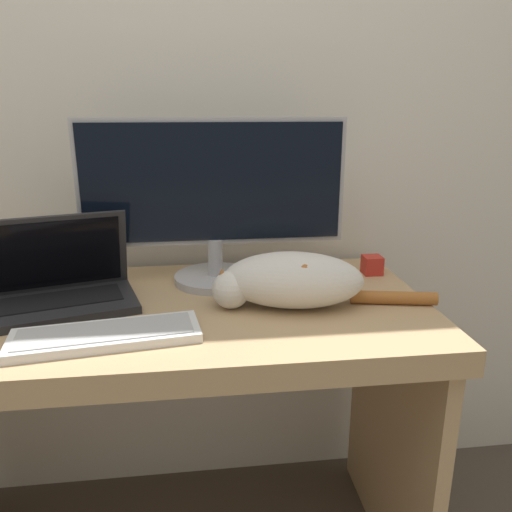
{
  "coord_description": "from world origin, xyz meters",
  "views": [
    {
      "loc": [
        0.09,
        -0.82,
        1.24
      ],
      "look_at": [
        0.23,
        0.29,
        0.91
      ],
      "focal_mm": 35.0,
      "sensor_mm": 36.0,
      "label": 1
    }
  ],
  "objects": [
    {
      "name": "monitor",
      "position": [
        0.14,
        0.48,
        1.01
      ],
      "size": [
        0.7,
        0.22,
        0.44
      ],
      "color": "#B2B2B7",
      "rests_on": "desk"
    },
    {
      "name": "laptop",
      "position": [
        -0.24,
        0.34,
        0.82
      ],
      "size": [
        0.39,
        0.3,
        0.22
      ],
      "rotation": [
        0.0,
        0.0,
        0.28
      ],
      "color": "#232326",
      "rests_on": "desk"
    },
    {
      "name": "cat",
      "position": [
        0.31,
        0.28,
        0.85
      ],
      "size": [
        0.54,
        0.23,
        0.13
      ],
      "rotation": [
        0.0,
        0.0,
        -0.19
      ],
      "color": "silver",
      "rests_on": "desk"
    },
    {
      "name": "wall_back",
      "position": [
        0.0,
        0.69,
        1.3
      ],
      "size": [
        6.4,
        0.06,
        2.6
      ],
      "color": "silver",
      "rests_on": "ground_plane"
    },
    {
      "name": "small_toy",
      "position": [
        0.59,
        0.49,
        0.81
      ],
      "size": [
        0.05,
        0.05,
        0.05
      ],
      "color": "red",
      "rests_on": "desk"
    },
    {
      "name": "external_keyboard",
      "position": [
        -0.1,
        0.14,
        0.79
      ],
      "size": [
        0.39,
        0.18,
        0.02
      ],
      "rotation": [
        0.0,
        0.0,
        0.14
      ],
      "color": "white",
      "rests_on": "desk"
    },
    {
      "name": "desk",
      "position": [
        0.0,
        0.32,
        0.6
      ],
      "size": [
        1.31,
        0.63,
        0.78
      ],
      "color": "tan",
      "rests_on": "ground_plane"
    }
  ]
}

